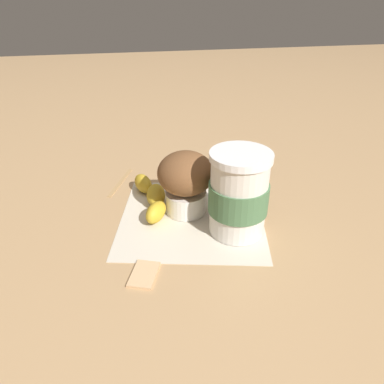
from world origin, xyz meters
The scene contains 7 objects.
ground_plane centered at (0.00, 0.00, 0.00)m, with size 3.00×3.00×0.00m, color tan.
paper_napkin centered at (0.00, 0.00, 0.00)m, with size 0.22×0.22×0.00m, color beige.
coffee_cup centered at (-0.06, 0.05, 0.06)m, with size 0.09×0.09×0.13m.
muffin centered at (0.01, -0.02, 0.06)m, with size 0.09×0.09×0.10m.
banana centered at (0.06, -0.05, 0.02)m, with size 0.06×0.15×0.03m.
sugar_packet centered at (0.09, 0.12, 0.00)m, with size 0.05×0.03×0.01m, color #E0B27F.
wooden_stirrer centered at (0.11, -0.14, 0.00)m, with size 0.11×0.01×0.00m, color tan.
Camera 1 is at (0.09, 0.49, 0.34)m, focal length 35.00 mm.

